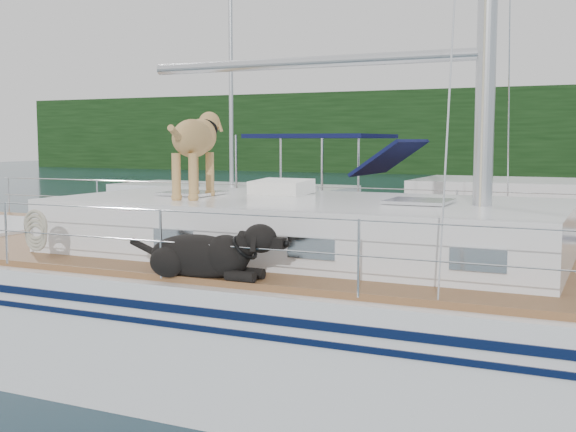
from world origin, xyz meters
The scene contains 6 objects.
ground centered at (0.00, 0.00, 0.00)m, with size 120.00×120.00×0.00m, color black.
tree_line centered at (0.00, 45.00, 3.00)m, with size 90.00×3.00×6.00m, color black.
shore_bank centered at (0.00, 46.20, 0.60)m, with size 92.00×1.00×1.20m, color #595147.
main_sailboat centered at (0.09, -0.01, 0.68)m, with size 12.00×3.80×14.01m.
neighbor_sailboat centered at (1.67, 6.41, 0.63)m, with size 11.00×3.50×13.30m.
bg_boat_west centered at (-8.00, 14.00, 0.45)m, with size 8.00×3.00×11.65m.
Camera 1 is at (3.79, -6.86, 2.42)m, focal length 45.00 mm.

